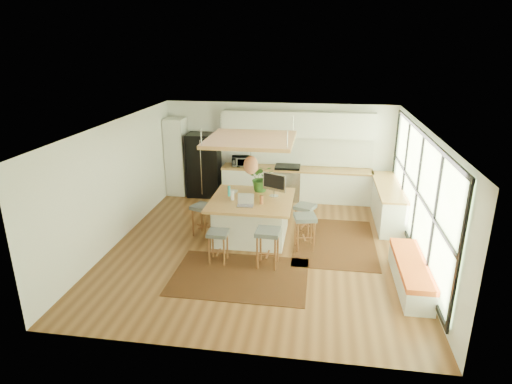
% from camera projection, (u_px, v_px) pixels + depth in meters
% --- Properties ---
extents(floor, '(7.00, 7.00, 0.00)m').
position_uv_depth(floor, '(262.00, 246.00, 9.61)').
color(floor, brown).
rests_on(floor, ground).
extents(ceiling, '(7.00, 7.00, 0.00)m').
position_uv_depth(ceiling, '(262.00, 126.00, 8.72)').
color(ceiling, white).
rests_on(ceiling, ground).
extents(wall_back, '(6.50, 0.00, 6.50)m').
position_uv_depth(wall_back, '(279.00, 150.00, 12.43)').
color(wall_back, white).
rests_on(wall_back, ground).
extents(wall_front, '(6.50, 0.00, 6.50)m').
position_uv_depth(wall_front, '(226.00, 271.00, 5.89)').
color(wall_front, white).
rests_on(wall_front, ground).
extents(wall_left, '(0.00, 7.00, 7.00)m').
position_uv_depth(wall_left, '(117.00, 182.00, 9.62)').
color(wall_left, white).
rests_on(wall_left, ground).
extents(wall_right, '(0.00, 7.00, 7.00)m').
position_uv_depth(wall_right, '(421.00, 197.00, 8.70)').
color(wall_right, white).
rests_on(wall_right, ground).
extents(window_wall, '(0.10, 6.20, 2.60)m').
position_uv_depth(window_wall, '(420.00, 194.00, 8.69)').
color(window_wall, black).
rests_on(window_wall, wall_right).
extents(pantry, '(0.55, 0.60, 2.25)m').
position_uv_depth(pantry, '(177.00, 157.00, 12.62)').
color(pantry, white).
rests_on(pantry, floor).
extents(back_counter_base, '(4.20, 0.60, 0.88)m').
position_uv_depth(back_counter_base, '(296.00, 185.00, 12.35)').
color(back_counter_base, white).
rests_on(back_counter_base, floor).
extents(back_counter_top, '(4.24, 0.64, 0.05)m').
position_uv_depth(back_counter_top, '(296.00, 169.00, 12.20)').
color(back_counter_top, '#A6723B').
rests_on(back_counter_top, back_counter_base).
extents(backsplash, '(4.20, 0.02, 0.80)m').
position_uv_depth(backsplash, '(298.00, 151.00, 12.33)').
color(backsplash, white).
rests_on(backsplash, wall_back).
extents(upper_cabinets, '(4.20, 0.34, 0.70)m').
position_uv_depth(upper_cabinets, '(298.00, 124.00, 11.92)').
color(upper_cabinets, white).
rests_on(upper_cabinets, wall_back).
extents(range, '(0.76, 0.62, 1.00)m').
position_uv_depth(range, '(287.00, 182.00, 12.37)').
color(range, '#A5A5AA').
rests_on(range, floor).
extents(right_counter_base, '(0.60, 2.50, 0.88)m').
position_uv_depth(right_counter_base, '(387.00, 203.00, 10.91)').
color(right_counter_base, white).
rests_on(right_counter_base, floor).
extents(right_counter_top, '(0.64, 2.54, 0.05)m').
position_uv_depth(right_counter_top, '(389.00, 186.00, 10.76)').
color(right_counter_top, '#A6723B').
rests_on(right_counter_top, right_counter_base).
extents(window_bench, '(0.52, 2.00, 0.50)m').
position_uv_depth(window_bench, '(411.00, 274.00, 7.98)').
color(window_bench, white).
rests_on(window_bench, floor).
extents(ceiling_panel, '(1.86, 1.86, 0.80)m').
position_uv_depth(ceiling_panel, '(251.00, 152.00, 9.35)').
color(ceiling_panel, '#A6723B').
rests_on(ceiling_panel, ceiling).
extents(rug_near, '(2.60, 1.80, 0.01)m').
position_uv_depth(rug_near, '(240.00, 276.00, 8.38)').
color(rug_near, black).
rests_on(rug_near, floor).
extents(rug_right, '(1.80, 2.60, 0.01)m').
position_uv_depth(rug_right, '(334.00, 242.00, 9.81)').
color(rug_right, black).
rests_on(rug_right, floor).
extents(fridge, '(0.94, 0.75, 1.84)m').
position_uv_depth(fridge, '(204.00, 165.00, 12.56)').
color(fridge, black).
rests_on(fridge, floor).
extents(island, '(1.85, 1.85, 0.93)m').
position_uv_depth(island, '(252.00, 218.00, 9.96)').
color(island, '#A6723B').
rests_on(island, floor).
extents(stool_near_left, '(0.41, 0.41, 0.69)m').
position_uv_depth(stool_near_left, '(218.00, 246.00, 8.82)').
color(stool_near_left, '#484D50').
rests_on(stool_near_left, floor).
extents(stool_near_right, '(0.49, 0.49, 0.79)m').
position_uv_depth(stool_near_right, '(268.00, 250.00, 8.67)').
color(stool_near_right, '#484D50').
rests_on(stool_near_right, floor).
extents(stool_right_front, '(0.54, 0.54, 0.77)m').
position_uv_depth(stool_right_front, '(304.00, 233.00, 9.42)').
color(stool_right_front, '#484D50').
rests_on(stool_right_front, floor).
extents(stool_right_back, '(0.56, 0.56, 0.72)m').
position_uv_depth(stool_right_back, '(305.00, 220.00, 10.13)').
color(stool_right_back, '#484D50').
rests_on(stool_right_back, floor).
extents(stool_left_side, '(0.57, 0.57, 0.75)m').
position_uv_depth(stool_left_side, '(203.00, 221.00, 10.06)').
color(stool_left_side, '#484D50').
rests_on(stool_left_side, floor).
extents(laptop, '(0.37, 0.39, 0.27)m').
position_uv_depth(laptop, '(245.00, 201.00, 9.34)').
color(laptop, '#A5A5AA').
rests_on(laptop, island).
extents(monitor, '(0.63, 0.45, 0.56)m').
position_uv_depth(monitor, '(274.00, 186.00, 9.89)').
color(monitor, '#A5A5AA').
rests_on(monitor, island).
extents(microwave, '(0.55, 0.36, 0.34)m').
position_uv_depth(microwave, '(241.00, 160.00, 12.38)').
color(microwave, '#A5A5AA').
rests_on(microwave, back_counter_top).
extents(island_plant, '(0.67, 0.72, 0.51)m').
position_uv_depth(island_plant, '(261.00, 181.00, 10.25)').
color(island_plant, '#1E4C19').
rests_on(island_plant, island).
extents(island_bowl, '(0.23, 0.23, 0.06)m').
position_uv_depth(island_bowl, '(233.00, 192.00, 10.17)').
color(island_bowl, white).
rests_on(island_bowl, island).
extents(island_bottle_0, '(0.07, 0.07, 0.19)m').
position_uv_depth(island_bottle_0, '(229.00, 192.00, 9.95)').
color(island_bottle_0, '#30B3C3').
rests_on(island_bottle_0, island).
extents(island_bottle_1, '(0.07, 0.07, 0.19)m').
position_uv_depth(island_bottle_1, '(233.00, 196.00, 9.69)').
color(island_bottle_1, white).
rests_on(island_bottle_1, island).
extents(island_bottle_2, '(0.07, 0.07, 0.19)m').
position_uv_depth(island_bottle_2, '(261.00, 200.00, 9.46)').
color(island_bottle_2, '#975032').
rests_on(island_bottle_2, island).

